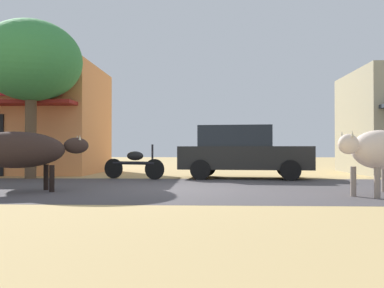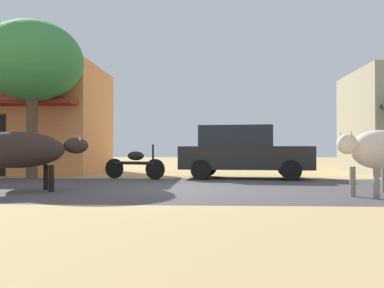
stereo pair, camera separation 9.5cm
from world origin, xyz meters
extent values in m
plane|color=tan|center=(0.00, 0.00, 0.00)|extent=(80.00, 80.00, 0.00)
cube|color=#454143|center=(0.00, 0.00, 0.00)|extent=(72.00, 6.18, 0.00)
cube|color=#E58E50|center=(-7.14, 6.23, 2.04)|extent=(6.92, 4.28, 4.07)
cylinder|color=brown|center=(-4.96, 3.00, 1.33)|extent=(0.35, 0.35, 2.67)
ellipsoid|color=#3A8942|center=(-4.96, 3.00, 3.69)|extent=(3.14, 3.14, 2.51)
cube|color=black|center=(1.73, 3.39, 0.65)|extent=(4.19, 2.18, 0.70)
cube|color=#1E2328|center=(1.43, 3.42, 1.32)|extent=(2.37, 1.85, 0.64)
cylinder|color=black|center=(3.13, 4.14, 0.30)|extent=(0.62, 0.24, 0.60)
cylinder|color=black|center=(2.95, 2.37, 0.30)|extent=(0.62, 0.24, 0.60)
cylinder|color=black|center=(0.52, 4.41, 0.30)|extent=(0.62, 0.24, 0.60)
cylinder|color=black|center=(0.34, 2.64, 0.30)|extent=(0.62, 0.24, 0.60)
cylinder|color=black|center=(-1.04, 2.73, 0.31)|extent=(0.61, 0.28, 0.62)
cylinder|color=black|center=(-2.40, 3.19, 0.31)|extent=(0.61, 0.28, 0.62)
cylinder|color=black|center=(-1.72, 2.96, 0.49)|extent=(1.39, 0.56, 0.10)
ellipsoid|color=black|center=(-1.67, 2.94, 0.71)|extent=(0.61, 0.41, 0.28)
cylinder|color=black|center=(-1.11, 2.75, 0.76)|extent=(0.06, 0.06, 0.60)
ellipsoid|color=#31231E|center=(-3.41, -1.24, 0.90)|extent=(2.05, 1.73, 0.76)
ellipsoid|color=#31231E|center=(-2.38, -0.54, 0.99)|extent=(0.62, 0.55, 0.36)
cone|color=beige|center=(-2.40, -0.43, 1.17)|extent=(0.06, 0.06, 0.12)
cone|color=beige|center=(-2.28, -0.59, 1.17)|extent=(0.06, 0.06, 0.12)
cylinder|color=black|center=(-3.02, -0.67, 0.29)|extent=(0.11, 0.11, 0.57)
cylinder|color=black|center=(-2.73, -1.09, 0.29)|extent=(0.11, 0.11, 0.57)
ellipsoid|color=beige|center=(4.01, -1.38, 0.90)|extent=(1.93, 1.89, 0.77)
ellipsoid|color=beige|center=(3.09, -2.25, 1.00)|extent=(0.60, 0.59, 0.36)
cone|color=beige|center=(3.13, -2.36, 1.18)|extent=(0.06, 0.06, 0.12)
cone|color=beige|center=(2.99, -2.22, 1.18)|extent=(0.06, 0.06, 0.12)
cylinder|color=gray|center=(3.69, -2.00, 0.29)|extent=(0.11, 0.11, 0.58)
cylinder|color=gray|center=(3.37, -1.67, 0.29)|extent=(0.11, 0.11, 0.58)
cylinder|color=gray|center=(4.33, -0.75, 0.29)|extent=(0.11, 0.11, 0.58)
camera|label=1|loc=(0.62, -9.86, 0.90)|focal=39.32mm
camera|label=2|loc=(0.71, -9.85, 0.90)|focal=39.32mm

